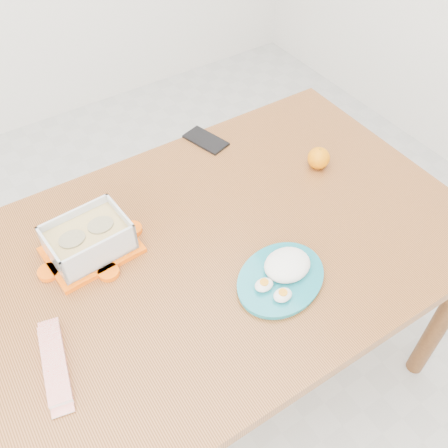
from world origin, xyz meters
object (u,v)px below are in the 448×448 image
dining_table (224,259)px  orange_fruit (319,158)px  rice_plate (283,273)px  food_container (89,240)px  smartphone (206,140)px

dining_table → orange_fruit: orange_fruit is taller
rice_plate → dining_table: bearing=87.9°
dining_table → food_container: 0.38m
orange_fruit → rice_plate: orange_fruit is taller
orange_fruit → smartphone: size_ratio=0.47×
dining_table → smartphone: smartphone is taller
food_container → orange_fruit: food_container is taller
orange_fruit → smartphone: bearing=126.8°
dining_table → orange_fruit: bearing=13.0°
food_container → orange_fruit: (0.72, -0.07, -0.01)m
dining_table → food_container: food_container is taller
food_container → rice_plate: bearing=-47.1°
orange_fruit → rice_plate: 0.45m
orange_fruit → rice_plate: (-0.35, -0.28, -0.01)m
food_container → orange_fruit: 0.72m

